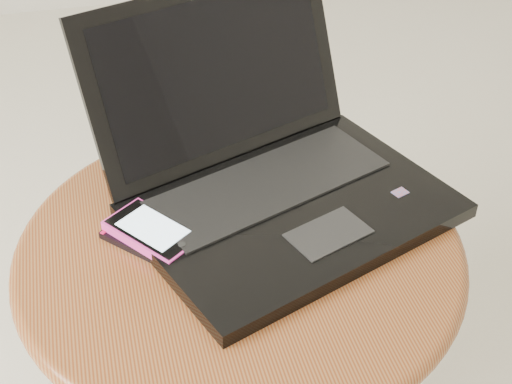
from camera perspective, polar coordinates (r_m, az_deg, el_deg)
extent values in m
cylinder|color=brown|center=(1.07, -1.12, -12.93)|extent=(0.09, 0.09, 0.40)
cylinder|color=maroon|center=(0.91, -1.27, -4.43)|extent=(0.54, 0.54, 0.03)
torus|color=maroon|center=(0.91, -1.27, -4.43)|extent=(0.57, 0.57, 0.03)
cube|color=black|center=(0.94, 2.98, -1.47)|extent=(0.46, 0.39, 0.02)
cube|color=black|center=(0.96, 1.05, 0.72)|extent=(0.35, 0.23, 0.00)
cube|color=black|center=(0.89, 5.76, -3.27)|extent=(0.11, 0.09, 0.00)
cube|color=red|center=(0.97, 11.33, -0.03)|extent=(0.02, 0.02, 0.00)
cube|color=black|center=(0.99, -3.06, 9.37)|extent=(0.39, 0.22, 0.23)
cube|color=black|center=(0.99, -2.91, 9.35)|extent=(0.34, 0.18, 0.19)
cube|color=black|center=(0.91, -8.72, -3.67)|extent=(0.11, 0.12, 0.01)
cube|color=#C71249|center=(0.93, -10.98, -2.34)|extent=(0.04, 0.04, 0.00)
cube|color=#E034A2|center=(0.90, -8.14, -3.18)|extent=(0.12, 0.13, 0.01)
cube|color=black|center=(0.90, -8.17, -2.85)|extent=(0.11, 0.13, 0.00)
cube|color=silver|center=(0.90, -8.18, -2.81)|extent=(0.09, 0.10, 0.00)
cylinder|color=black|center=(0.87, -5.88, -4.15)|extent=(0.01, 0.01, 0.00)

